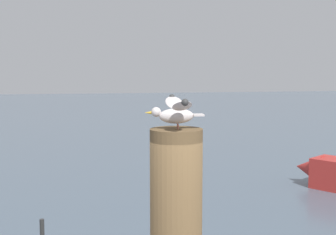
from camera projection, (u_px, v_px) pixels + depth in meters
name	position (u px, v px, depth m)	size (l,w,h in m)	color
mooring_post	(176.00, 209.00, 2.98)	(0.35, 0.35, 1.08)	brown
seagull	(176.00, 111.00, 2.92)	(0.39, 0.58, 0.21)	#C67260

